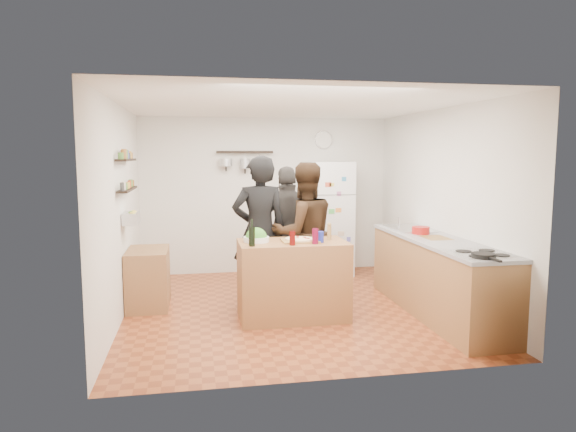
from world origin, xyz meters
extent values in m
plane|color=brown|center=(0.00, 0.00, 0.00)|extent=(4.20, 4.20, 0.00)
plane|color=white|center=(0.00, 0.00, 2.50)|extent=(4.20, 4.20, 0.00)
plane|color=silver|center=(0.00, 2.10, 1.25)|extent=(4.00, 0.00, 4.00)
plane|color=silver|center=(-2.00, 0.00, 1.25)|extent=(0.00, 4.20, 4.20)
plane|color=silver|center=(2.00, 0.00, 1.25)|extent=(0.00, 4.20, 4.20)
cube|color=brown|center=(-0.03, -0.38, 0.46)|extent=(1.25, 0.72, 0.91)
cube|color=olive|center=(0.05, -0.40, 0.92)|extent=(0.42, 0.34, 0.02)
cylinder|color=beige|center=(0.05, -0.40, 0.94)|extent=(0.34, 0.34, 0.02)
cylinder|color=white|center=(-0.45, -0.33, 0.94)|extent=(0.30, 0.30, 0.06)
cylinder|color=black|center=(-0.53, -0.60, 1.02)|extent=(0.07, 0.07, 0.21)
cylinder|color=#4F0806|center=(-0.08, -0.62, 0.99)|extent=(0.07, 0.07, 0.16)
cylinder|color=#5F0824|center=(0.19, -0.58, 1.00)|extent=(0.07, 0.07, 0.17)
cylinder|color=olive|center=(0.42, -0.33, 0.99)|extent=(0.05, 0.05, 0.16)
cylinder|color=navy|center=(0.27, -0.50, 0.97)|extent=(0.08, 0.08, 0.13)
imported|color=black|center=(-0.35, 0.20, 0.95)|extent=(0.71, 0.48, 1.90)
imported|color=black|center=(0.22, 0.18, 0.91)|extent=(0.98, 0.82, 1.82)
imported|color=#292624|center=(0.12, 0.74, 0.88)|extent=(1.04, 0.46, 1.76)
cube|color=#9E7042|center=(1.70, -0.55, 0.45)|extent=(0.63, 2.63, 0.90)
cube|color=white|center=(1.70, -1.50, 0.91)|extent=(0.60, 0.62, 0.02)
cylinder|color=black|center=(1.60, -1.69, 0.94)|extent=(0.23, 0.23, 0.04)
cube|color=silver|center=(1.70, 0.30, 0.92)|extent=(0.50, 0.80, 0.03)
cube|color=olive|center=(1.70, -0.48, 0.91)|extent=(0.30, 0.40, 0.02)
cylinder|color=#AC1613|center=(1.65, -0.17, 0.97)|extent=(0.22, 0.22, 0.09)
cube|color=white|center=(0.95, 1.75, 0.90)|extent=(0.70, 0.68, 1.80)
cylinder|color=silver|center=(0.95, 2.08, 2.15)|extent=(0.30, 0.03, 0.30)
cube|color=black|center=(-1.93, 0.20, 1.50)|extent=(0.12, 1.00, 0.02)
cube|color=black|center=(-1.93, 0.20, 1.85)|extent=(0.12, 1.00, 0.02)
cube|color=silver|center=(-1.90, 0.20, 1.15)|extent=(0.18, 0.35, 0.14)
cube|color=olive|center=(-1.74, 0.38, 0.36)|extent=(0.50, 0.80, 0.73)
cube|color=black|center=(-0.35, 2.00, 1.95)|extent=(0.90, 0.04, 0.04)
camera|label=1|loc=(-1.13, -6.15, 1.91)|focal=32.00mm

